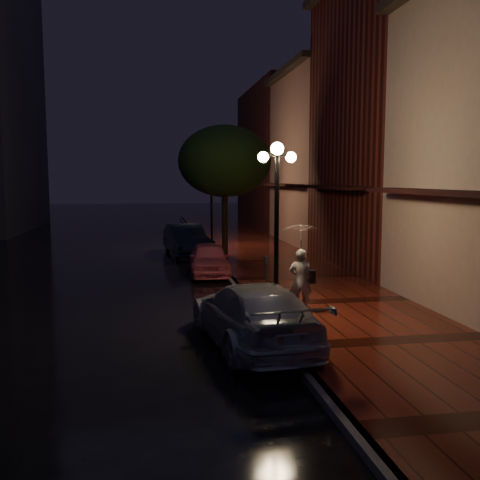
{
  "coord_description": "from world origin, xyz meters",
  "views": [
    {
      "loc": [
        -2.75,
        -17.85,
        3.58
      ],
      "look_at": [
        0.41,
        0.77,
        1.4
      ],
      "focal_mm": 40.0,
      "sensor_mm": 36.0,
      "label": 1
    }
  ],
  "objects_px": {
    "streetlamp_far": "(212,198)",
    "parking_meter": "(266,274)",
    "silver_car": "(253,314)",
    "navy_car": "(186,240)",
    "streetlamp_near": "(277,218)",
    "pink_car": "(209,259)",
    "woman_with_umbrella": "(301,254)",
    "street_tree": "(225,163)"
  },
  "relations": [
    {
      "from": "silver_car",
      "to": "navy_car",
      "type": "bearing_deg",
      "value": -94.98
    },
    {
      "from": "silver_car",
      "to": "woman_with_umbrella",
      "type": "bearing_deg",
      "value": -135.81
    },
    {
      "from": "navy_car",
      "to": "pink_car",
      "type": "bearing_deg",
      "value": -92.6
    },
    {
      "from": "street_tree",
      "to": "silver_car",
      "type": "height_order",
      "value": "street_tree"
    },
    {
      "from": "streetlamp_near",
      "to": "streetlamp_far",
      "type": "bearing_deg",
      "value": 90.0
    },
    {
      "from": "pink_car",
      "to": "silver_car",
      "type": "distance_m",
      "value": 8.57
    },
    {
      "from": "navy_car",
      "to": "woman_with_umbrella",
      "type": "distance_m",
      "value": 12.14
    },
    {
      "from": "streetlamp_near",
      "to": "woman_with_umbrella",
      "type": "distance_m",
      "value": 1.18
    },
    {
      "from": "streetlamp_near",
      "to": "streetlamp_far",
      "type": "relative_size",
      "value": 1.0
    },
    {
      "from": "streetlamp_near",
      "to": "navy_car",
      "type": "relative_size",
      "value": 0.99
    },
    {
      "from": "pink_car",
      "to": "navy_car",
      "type": "height_order",
      "value": "navy_car"
    },
    {
      "from": "pink_car",
      "to": "navy_car",
      "type": "relative_size",
      "value": 0.82
    },
    {
      "from": "parking_meter",
      "to": "pink_car",
      "type": "bearing_deg",
      "value": 83.97
    },
    {
      "from": "streetlamp_near",
      "to": "silver_car",
      "type": "xyz_separation_m",
      "value": [
        -0.95,
        -1.84,
        -1.92
      ]
    },
    {
      "from": "streetlamp_near",
      "to": "pink_car",
      "type": "relative_size",
      "value": 1.21
    },
    {
      "from": "woman_with_umbrella",
      "to": "pink_car",
      "type": "bearing_deg",
      "value": -52.94
    },
    {
      "from": "streetlamp_near",
      "to": "pink_car",
      "type": "xyz_separation_m",
      "value": [
        -0.95,
        6.73,
        -1.99
      ]
    },
    {
      "from": "street_tree",
      "to": "navy_car",
      "type": "bearing_deg",
      "value": 146.39
    },
    {
      "from": "streetlamp_far",
      "to": "parking_meter",
      "type": "xyz_separation_m",
      "value": [
        0.1,
        -12.37,
        -1.68
      ]
    },
    {
      "from": "navy_car",
      "to": "woman_with_umbrella",
      "type": "relative_size",
      "value": 1.89
    },
    {
      "from": "pink_car",
      "to": "silver_car",
      "type": "height_order",
      "value": "silver_car"
    },
    {
      "from": "street_tree",
      "to": "pink_car",
      "type": "height_order",
      "value": "street_tree"
    },
    {
      "from": "streetlamp_near",
      "to": "parking_meter",
      "type": "distance_m",
      "value": 2.35
    },
    {
      "from": "streetlamp_near",
      "to": "woman_with_umbrella",
      "type": "xyz_separation_m",
      "value": [
        0.7,
        0.2,
        -0.93
      ]
    },
    {
      "from": "navy_car",
      "to": "street_tree",
      "type": "bearing_deg",
      "value": -41.31
    },
    {
      "from": "street_tree",
      "to": "parking_meter",
      "type": "bearing_deg",
      "value": -90.97
    },
    {
      "from": "woman_with_umbrella",
      "to": "parking_meter",
      "type": "distance_m",
      "value": 1.72
    },
    {
      "from": "street_tree",
      "to": "silver_car",
      "type": "relative_size",
      "value": 1.24
    },
    {
      "from": "streetlamp_far",
      "to": "parking_meter",
      "type": "relative_size",
      "value": 3.4
    },
    {
      "from": "streetlamp_near",
      "to": "silver_car",
      "type": "height_order",
      "value": "streetlamp_near"
    },
    {
      "from": "pink_car",
      "to": "streetlamp_near",
      "type": "bearing_deg",
      "value": -79.07
    },
    {
      "from": "navy_car",
      "to": "parking_meter",
      "type": "bearing_deg",
      "value": -89.39
    },
    {
      "from": "pink_car",
      "to": "woman_with_umbrella",
      "type": "bearing_deg",
      "value": -72.93
    },
    {
      "from": "street_tree",
      "to": "parking_meter",
      "type": "xyz_separation_m",
      "value": [
        -0.16,
        -9.36,
        -3.33
      ]
    },
    {
      "from": "parking_meter",
      "to": "streetlamp_near",
      "type": "bearing_deg",
      "value": -111.16
    },
    {
      "from": "woman_with_umbrella",
      "to": "parking_meter",
      "type": "xyz_separation_m",
      "value": [
        -0.6,
        1.43,
        -0.75
      ]
    },
    {
      "from": "silver_car",
      "to": "pink_car",
      "type": "bearing_deg",
      "value": -96.95
    },
    {
      "from": "streetlamp_near",
      "to": "street_tree",
      "type": "bearing_deg",
      "value": 88.65
    },
    {
      "from": "pink_car",
      "to": "woman_with_umbrella",
      "type": "xyz_separation_m",
      "value": [
        1.65,
        -6.52,
        1.06
      ]
    },
    {
      "from": "parking_meter",
      "to": "silver_car",
      "type": "bearing_deg",
      "value": -124.48
    },
    {
      "from": "streetlamp_near",
      "to": "street_tree",
      "type": "xyz_separation_m",
      "value": [
        0.26,
        10.99,
        1.64
      ]
    },
    {
      "from": "street_tree",
      "to": "pink_car",
      "type": "distance_m",
      "value": 5.73
    }
  ]
}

